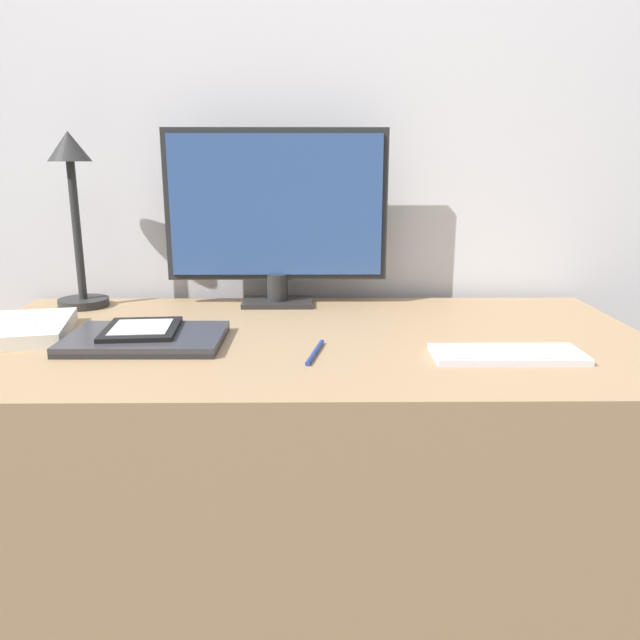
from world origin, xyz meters
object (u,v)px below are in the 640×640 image
at_px(laptop, 146,339).
at_px(monitor, 276,213).
at_px(notebook, 13,329).
at_px(keyboard, 507,354).
at_px(pen, 315,352).
at_px(ereader, 141,329).
at_px(desk_lamp, 74,199).

bearing_deg(laptop, monitor, 54.79).
distance_m(laptop, notebook, 0.29).
xyz_separation_m(monitor, keyboard, (0.45, -0.44, -0.22)).
bearing_deg(monitor, pen, -77.47).
height_order(ereader, notebook, same).
height_order(monitor, laptop, monitor).
relative_size(laptop, notebook, 1.11).
relative_size(monitor, laptop, 1.77).
bearing_deg(keyboard, notebook, 170.99).
bearing_deg(desk_lamp, keyboard, -24.61).
distance_m(monitor, keyboard, 0.67).
bearing_deg(laptop, keyboard, -8.10).
relative_size(keyboard, laptop, 0.90).
bearing_deg(pen, notebook, 168.02).
bearing_deg(desk_lamp, monitor, 1.91).
bearing_deg(keyboard, desk_lamp, 155.39).
distance_m(monitor, pen, 0.49).
bearing_deg(ereader, notebook, 171.91).
height_order(laptop, ereader, ereader).
relative_size(monitor, notebook, 1.97).
xyz_separation_m(keyboard, notebook, (-0.98, 0.16, 0.01)).
bearing_deg(keyboard, ereader, 170.64).
xyz_separation_m(keyboard, ereader, (-0.71, 0.12, 0.02)).
relative_size(keyboard, desk_lamp, 0.66).
distance_m(desk_lamp, pen, 0.75).
distance_m(keyboard, ereader, 0.72).
xyz_separation_m(laptop, notebook, (-0.29, 0.06, 0.00)).
bearing_deg(notebook, monitor, 28.43).
xyz_separation_m(laptop, ereader, (-0.01, 0.02, 0.01)).
height_order(monitor, notebook, monitor).
bearing_deg(laptop, desk_lamp, 126.17).
relative_size(desk_lamp, pen, 2.98).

